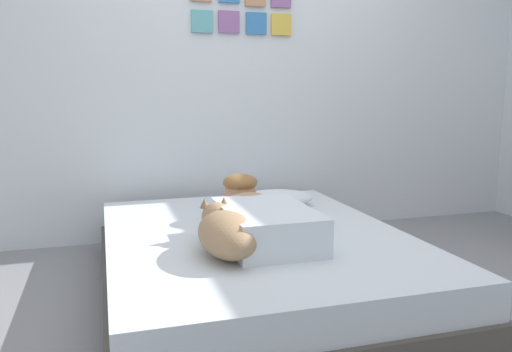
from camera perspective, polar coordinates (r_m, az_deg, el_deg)
The scene contains 8 objects.
ground_plane at distance 2.70m, azimuth 6.79°, elevation -13.92°, with size 13.39×13.39×0.00m, color gray.
back_wall at distance 3.85m, azimuth -1.70°, elevation 12.20°, with size 4.70×0.12×2.50m.
bed at distance 2.80m, azimuth -0.15°, elevation -9.49°, with size 1.58×2.04×0.32m.
pillow at distance 3.31m, azimuth 1.99°, elevation -2.56°, with size 0.52×0.32×0.11m, color silver.
person_lying at distance 2.65m, azimuth 0.27°, elevation -4.46°, with size 0.43×0.92×0.27m.
dog at distance 2.37m, azimuth -3.35°, elevation -6.23°, with size 0.26×0.57×0.21m.
coffee_cup at distance 3.15m, azimuth 1.19°, elevation -3.51°, with size 0.12×0.09×0.07m.
cell_phone at distance 2.53m, azimuth 2.57°, elevation -7.57°, with size 0.07×0.14×0.01m, color black.
Camera 1 is at (-1.01, -2.26, 1.07)m, focal length 35.93 mm.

